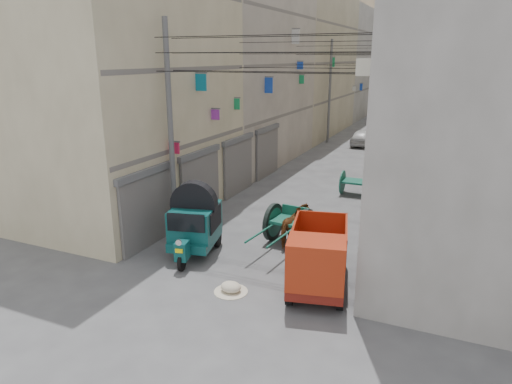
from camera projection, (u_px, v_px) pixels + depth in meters
The scene contains 18 objects.
ground at pixel (163, 341), 11.14m from camera, with size 140.00×140.00×0.00m, color #454548.
building_row_left at pixel (302, 59), 42.31m from camera, with size 8.00×62.00×14.00m.
building_row_right at pixel (494, 60), 36.08m from camera, with size 8.00×62.00×14.00m.
end_cap_building at pixel (422, 58), 67.11m from camera, with size 22.00×10.00×13.00m, color #AEA489.
shutters_left at pixel (221, 172), 21.33m from camera, with size 0.18×14.40×2.88m.
signboards at pixel (358, 110), 29.14m from camera, with size 8.22×40.52×5.67m.
ac_units at pixel (389, 31), 14.32m from camera, with size 0.70×6.55×3.35m.
utility_poles at pixel (341, 108), 24.89m from camera, with size 7.40×22.20×8.00m.
overhead_cables at pixel (331, 55), 21.83m from camera, with size 7.40×22.52×1.12m.
auto_rickshaw at pixel (195, 222), 15.85m from camera, with size 2.04×2.92×1.98m.
tonga_cart at pixel (289, 224), 16.80m from camera, with size 1.63×3.27×1.43m.
mini_truck at pixel (317, 263), 13.14m from camera, with size 2.35×3.83×2.01m.
second_cart at pixel (355, 183), 22.76m from camera, with size 1.35×1.20×1.19m.
feed_sack at pixel (231, 287), 13.43m from camera, with size 0.63×0.50×0.31m, color beige.
horse at pixel (295, 226), 16.70m from camera, with size 0.76×1.67×1.41m, color maroon.
distant_car_white at pixel (363, 137), 35.64m from camera, with size 1.48×3.69×1.26m, color silver.
distant_car_grey at pixel (399, 139), 34.95m from camera, with size 1.30×3.73×1.23m, color slate.
distant_car_green at pixel (391, 117), 48.47m from camera, with size 1.51×3.71×1.08m, color #226342.
Camera 1 is at (5.99, -7.89, 6.66)m, focal length 32.00 mm.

